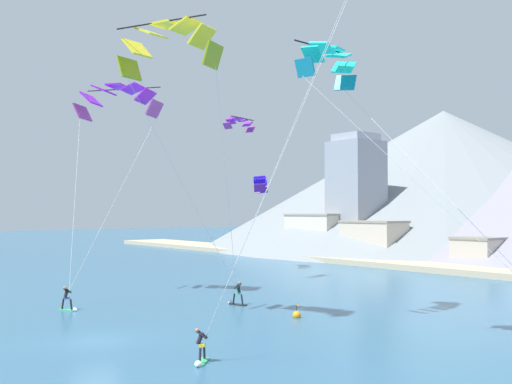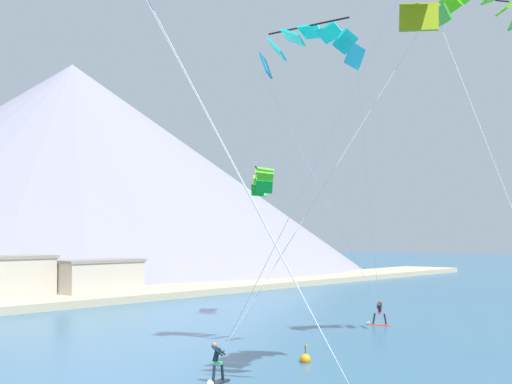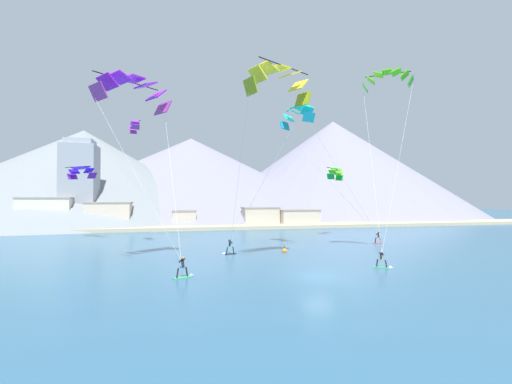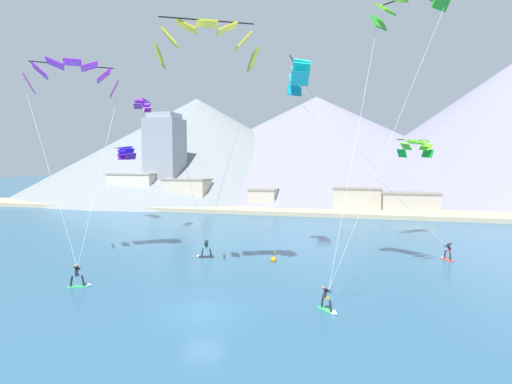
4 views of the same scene
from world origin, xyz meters
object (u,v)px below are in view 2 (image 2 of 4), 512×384
object	(u,v)px
parafoil_kite_distant_high_outer	(263,178)
race_marker_buoy	(305,359)
parafoil_kite_mid_center	(479,7)
kitesurfer_near_lead	(377,317)
kitesurfer_far_left	(215,371)
parafoil_kite_near_lead	(311,47)

from	to	relation	value
parafoil_kite_distant_high_outer	race_marker_buoy	size ratio (longest dim) A/B	4.24
parafoil_kite_mid_center	kitesurfer_near_lead	bearing A→B (deg)	63.55
parafoil_kite_mid_center	race_marker_buoy	world-z (taller)	parafoil_kite_mid_center
parafoil_kite_distant_high_outer	race_marker_buoy	distance (m)	22.07
race_marker_buoy	kitesurfer_far_left	bearing A→B (deg)	-179.68
kitesurfer_far_left	parafoil_kite_mid_center	xyz separation A→B (m)	(17.24, -5.19, 19.30)
kitesurfer_far_left	parafoil_kite_mid_center	bearing A→B (deg)	-16.75
parafoil_kite_near_lead	race_marker_buoy	world-z (taller)	parafoil_kite_near_lead
parafoil_kite_mid_center	race_marker_buoy	distance (m)	22.94
kitesurfer_far_left	parafoil_kite_near_lead	distance (m)	18.54
kitesurfer_near_lead	race_marker_buoy	bearing A→B (deg)	-163.07
kitesurfer_far_left	parafoil_kite_distant_high_outer	distance (m)	26.62
kitesurfer_near_lead	race_marker_buoy	distance (m)	16.13
race_marker_buoy	kitesurfer_near_lead	bearing A→B (deg)	16.93
kitesurfer_near_lead	parafoil_kite_distant_high_outer	world-z (taller)	parafoil_kite_distant_high_outer
kitesurfer_near_lead	parafoil_kite_distant_high_outer	size ratio (longest dim) A/B	0.41
kitesurfer_near_lead	parafoil_kite_mid_center	xyz separation A→B (m)	(-4.94, -9.92, 19.31)
parafoil_kite_near_lead	race_marker_buoy	size ratio (longest dim) A/B	16.24
kitesurfer_near_lead	parafoil_kite_near_lead	xyz separation A→B (m)	(-13.28, -3.64, 16.24)
parafoil_kite_mid_center	parafoil_kite_near_lead	bearing A→B (deg)	143.02
kitesurfer_far_left	parafoil_kite_mid_center	world-z (taller)	parafoil_kite_mid_center
kitesurfer_near_lead	parafoil_kite_near_lead	size ratio (longest dim) A/B	0.11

